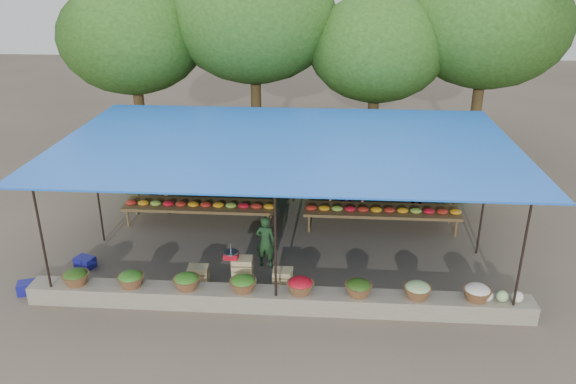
# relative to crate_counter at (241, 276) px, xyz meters

# --- Properties ---
(ground) EXTENTS (60.00, 60.00, 0.00)m
(ground) POSITION_rel_crate_counter_xyz_m (0.85, 2.04, -0.31)
(ground) COLOR brown
(ground) RESTS_ON ground
(stone_curb) EXTENTS (10.60, 0.55, 0.40)m
(stone_curb) POSITION_rel_crate_counter_xyz_m (0.85, -0.71, -0.11)
(stone_curb) COLOR #70695A
(stone_curb) RESTS_ON ground
(stall_canopy) EXTENTS (10.80, 6.60, 2.82)m
(stall_canopy) POSITION_rel_crate_counter_xyz_m (0.85, 2.10, 2.37)
(stall_canopy) COLOR black
(stall_canopy) RESTS_ON ground
(produce_baskets) EXTENTS (8.98, 0.58, 0.34)m
(produce_baskets) POSITION_rel_crate_counter_xyz_m (0.75, -0.71, 0.25)
(produce_baskets) COLOR brown
(produce_baskets) RESTS_ON stone_curb
(netting_backdrop) EXTENTS (10.60, 0.06, 2.50)m
(netting_backdrop) POSITION_rel_crate_counter_xyz_m (0.85, 5.19, 0.94)
(netting_backdrop) COLOR #1C4A1A
(netting_backdrop) RESTS_ON ground
(tree_row) EXTENTS (16.51, 5.50, 7.12)m
(tree_row) POSITION_rel_crate_counter_xyz_m (1.35, 8.13, 4.39)
(tree_row) COLOR #3B2A15
(tree_row) RESTS_ON ground
(fruit_table_left) EXTENTS (4.21, 0.95, 0.93)m
(fruit_table_left) POSITION_rel_crate_counter_xyz_m (-1.64, 3.40, 0.30)
(fruit_table_left) COLOR brown
(fruit_table_left) RESTS_ON ground
(fruit_table_right) EXTENTS (4.21, 0.95, 0.93)m
(fruit_table_right) POSITION_rel_crate_counter_xyz_m (3.36, 3.40, 0.30)
(fruit_table_right) COLOR brown
(fruit_table_right) RESTS_ON ground
(crate_counter) EXTENTS (2.36, 0.35, 0.77)m
(crate_counter) POSITION_rel_crate_counter_xyz_m (0.00, 0.00, 0.00)
(crate_counter) COLOR tan
(crate_counter) RESTS_ON ground
(weighing_scale) EXTENTS (0.33, 0.33, 0.35)m
(weighing_scale) POSITION_rel_crate_counter_xyz_m (-0.21, 0.00, 0.54)
(weighing_scale) COLOR red
(weighing_scale) RESTS_ON crate_counter
(vendor_seated) EXTENTS (0.51, 0.37, 1.30)m
(vendor_seated) POSITION_rel_crate_counter_xyz_m (0.43, 1.04, 0.34)
(vendor_seated) COLOR #1C3D1D
(vendor_seated) RESTS_ON ground
(customer_left) EXTENTS (0.94, 0.84, 1.59)m
(customer_left) POSITION_rel_crate_counter_xyz_m (-2.84, 3.89, 0.49)
(customer_left) COLOR slate
(customer_left) RESTS_ON ground
(customer_mid) EXTENTS (0.99, 0.58, 1.52)m
(customer_mid) POSITION_rel_crate_counter_xyz_m (2.42, 3.90, 0.45)
(customer_mid) COLOR slate
(customer_mid) RESTS_ON ground
(customer_right) EXTENTS (0.97, 0.72, 1.54)m
(customer_right) POSITION_rel_crate_counter_xyz_m (4.42, 4.33, 0.46)
(customer_right) COLOR slate
(customer_right) RESTS_ON ground
(blue_crate_front) EXTENTS (0.52, 0.45, 0.27)m
(blue_crate_front) POSITION_rel_crate_counter_xyz_m (-4.67, -0.51, -0.18)
(blue_crate_front) COLOR navy
(blue_crate_front) RESTS_ON ground
(blue_crate_back) EXTENTS (0.53, 0.46, 0.27)m
(blue_crate_back) POSITION_rel_crate_counter_xyz_m (-3.87, 0.66, -0.18)
(blue_crate_back) COLOR navy
(blue_crate_back) RESTS_ON ground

